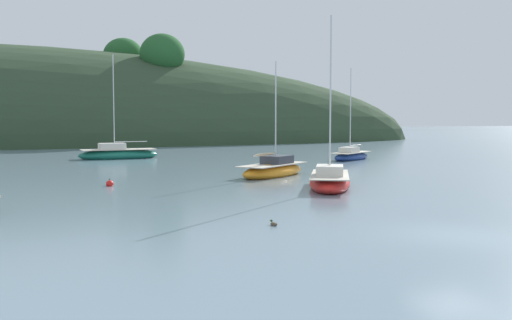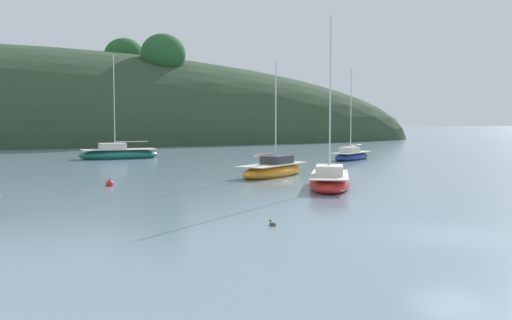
{
  "view_description": "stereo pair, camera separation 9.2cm",
  "coord_description": "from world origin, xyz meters",
  "px_view_note": "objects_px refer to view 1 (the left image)",
  "views": [
    {
      "loc": [
        -12.97,
        -16.62,
        4.02
      ],
      "look_at": [
        0.0,
        20.0,
        1.2
      ],
      "focal_mm": 41.6,
      "sensor_mm": 36.0,
      "label": 1
    },
    {
      "loc": [
        -12.88,
        -16.66,
        4.02
      ],
      "look_at": [
        0.0,
        20.0,
        1.2
      ],
      "focal_mm": 41.6,
      "sensor_mm": 36.0,
      "label": 2
    }
  ],
  "objects_px": {
    "sailboat_red_portside": "(118,154)",
    "sailboat_orange_cutter": "(351,156)",
    "duck_lone_right": "(274,224)",
    "sailboat_grey_yawl": "(330,181)",
    "sailboat_yellow_far": "(273,170)",
    "mooring_buoy_outer": "(110,184)"
  },
  "relations": [
    {
      "from": "sailboat_red_portside",
      "to": "sailboat_orange_cutter",
      "type": "xyz_separation_m",
      "value": [
        20.59,
        -8.89,
        -0.08
      ]
    },
    {
      "from": "sailboat_red_portside",
      "to": "sailboat_yellow_far",
      "type": "height_order",
      "value": "sailboat_red_portside"
    },
    {
      "from": "sailboat_red_portside",
      "to": "sailboat_orange_cutter",
      "type": "relative_size",
      "value": 1.17
    },
    {
      "from": "sailboat_red_portside",
      "to": "sailboat_grey_yawl",
      "type": "xyz_separation_m",
      "value": [
        8.51,
        -28.54,
        -0.04
      ]
    },
    {
      "from": "sailboat_red_portside",
      "to": "sailboat_grey_yawl",
      "type": "distance_m",
      "value": 29.78
    },
    {
      "from": "sailboat_yellow_far",
      "to": "duck_lone_right",
      "type": "relative_size",
      "value": 19.06
    },
    {
      "from": "mooring_buoy_outer",
      "to": "sailboat_orange_cutter",
      "type": "bearing_deg",
      "value": 31.14
    },
    {
      "from": "sailboat_grey_yawl",
      "to": "duck_lone_right",
      "type": "distance_m",
      "value": 11.98
    },
    {
      "from": "sailboat_red_portside",
      "to": "sailboat_grey_yawl",
      "type": "bearing_deg",
      "value": -73.39
    },
    {
      "from": "sailboat_orange_cutter",
      "to": "sailboat_yellow_far",
      "type": "relative_size",
      "value": 1.09
    },
    {
      "from": "sailboat_red_portside",
      "to": "duck_lone_right",
      "type": "bearing_deg",
      "value": -87.92
    },
    {
      "from": "sailboat_grey_yawl",
      "to": "sailboat_orange_cutter",
      "type": "bearing_deg",
      "value": 58.44
    },
    {
      "from": "sailboat_red_portside",
      "to": "mooring_buoy_outer",
      "type": "distance_m",
      "value": 23.39
    },
    {
      "from": "sailboat_yellow_far",
      "to": "duck_lone_right",
      "type": "distance_m",
      "value": 18.58
    },
    {
      "from": "sailboat_grey_yawl",
      "to": "sailboat_yellow_far",
      "type": "distance_m",
      "value": 7.71
    },
    {
      "from": "sailboat_orange_cutter",
      "to": "sailboat_yellow_far",
      "type": "distance_m",
      "value": 17.29
    },
    {
      "from": "sailboat_red_portside",
      "to": "duck_lone_right",
      "type": "height_order",
      "value": "sailboat_red_portside"
    },
    {
      "from": "sailboat_red_portside",
      "to": "duck_lone_right",
      "type": "distance_m",
      "value": 38.18
    },
    {
      "from": "sailboat_grey_yawl",
      "to": "sailboat_orange_cutter",
      "type": "relative_size",
      "value": 1.12
    },
    {
      "from": "sailboat_orange_cutter",
      "to": "duck_lone_right",
      "type": "relative_size",
      "value": 20.79
    },
    {
      "from": "sailboat_red_portside",
      "to": "duck_lone_right",
      "type": "relative_size",
      "value": 24.39
    },
    {
      "from": "sailboat_red_portside",
      "to": "duck_lone_right",
      "type": "xyz_separation_m",
      "value": [
        1.39,
        -38.16,
        -0.4
      ]
    }
  ]
}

